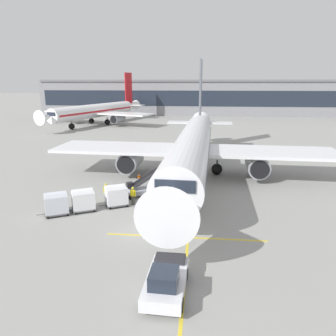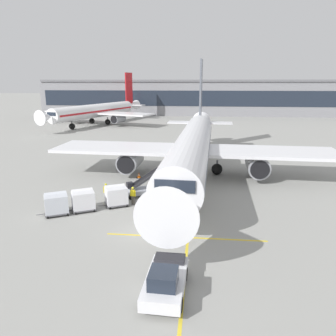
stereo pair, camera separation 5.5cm
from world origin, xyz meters
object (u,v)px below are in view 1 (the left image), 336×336
object	(u,v)px
baggage_cart_third	(56,204)
safety_cone_engine_keepout	(139,175)
baggage_cart_second	(83,200)
distant_airplane	(97,111)
baggage_cart_lead	(116,195)
ground_crew_by_carts	(106,191)
belt_loader	(142,187)
pushback_tug	(166,280)
parked_airplane	(193,146)
ground_crew_by_loader	(133,194)

from	to	relation	value
baggage_cart_third	safety_cone_engine_keepout	size ratio (longest dim) A/B	4.24
baggage_cart_second	distant_airplane	world-z (taller)	distant_airplane
baggage_cart_lead	distant_airplane	size ratio (longest dim) A/B	0.07
ground_crew_by_carts	safety_cone_engine_keepout	world-z (taller)	ground_crew_by_carts
belt_loader	baggage_cart_third	distance (m)	8.65
pushback_tug	distant_airplane	bearing A→B (deg)	110.42
parked_airplane	baggage_cart_third	bearing A→B (deg)	-130.73
ground_crew_by_loader	ground_crew_by_carts	distance (m)	2.94
baggage_cart_third	baggage_cart_second	bearing A→B (deg)	28.29
ground_crew_by_loader	ground_crew_by_carts	size ratio (longest dim) A/B	1.00
ground_crew_by_loader	baggage_cart_third	bearing A→B (deg)	-154.13
parked_airplane	pushback_tug	size ratio (longest dim) A/B	9.95
parked_airplane	baggage_cart_lead	distance (m)	13.04
ground_crew_by_loader	pushback_tug	bearing A→B (deg)	-70.89
belt_loader	ground_crew_by_carts	world-z (taller)	belt_loader
distant_airplane	safety_cone_engine_keepout	bearing A→B (deg)	-67.07
parked_airplane	safety_cone_engine_keepout	xyz separation A→B (m)	(-6.40, -1.69, -3.41)
belt_loader	baggage_cart_third	xyz separation A→B (m)	(-6.55, -5.64, 0.10)
baggage_cart_lead	belt_loader	bearing A→B (deg)	58.71
ground_crew_by_carts	safety_cone_engine_keepout	bearing A→B (deg)	77.50
baggage_cart_third	ground_crew_by_carts	size ratio (longest dim) A/B	1.60
belt_loader	ground_crew_by_loader	world-z (taller)	belt_loader
baggage_cart_lead	baggage_cart_second	distance (m)	3.02
baggage_cart_third	distant_airplane	xyz separation A→B (m)	(-15.42, 60.10, 2.65)
pushback_tug	ground_crew_by_carts	bearing A→B (deg)	118.02
baggage_cart_lead	ground_crew_by_loader	world-z (taller)	baggage_cart_lead
belt_loader	safety_cone_engine_keepout	xyz separation A→B (m)	(-1.47, 6.00, -0.58)
ground_crew_by_loader	safety_cone_engine_keepout	size ratio (longest dim) A/B	2.66
baggage_cart_lead	baggage_cart_second	size ratio (longest dim) A/B	1.00
ground_crew_by_loader	distant_airplane	distance (m)	61.11
parked_airplane	ground_crew_by_carts	bearing A→B (deg)	-130.46
belt_loader	distant_airplane	bearing A→B (deg)	111.97
parked_airplane	baggage_cart_lead	xyz separation A→B (m)	(-6.81, -10.78, -2.73)
baggage_cart_second	baggage_cart_third	bearing A→B (deg)	-151.71
belt_loader	distant_airplane	xyz separation A→B (m)	(-21.97, 54.46, 2.75)
safety_cone_engine_keepout	baggage_cart_third	bearing A→B (deg)	-113.58
pushback_tug	ground_crew_by_carts	size ratio (longest dim) A/B	2.57
safety_cone_engine_keepout	distant_airplane	size ratio (longest dim) A/B	0.02
baggage_cart_third	safety_cone_engine_keepout	distance (m)	12.72
ground_crew_by_carts	distant_airplane	xyz separation A→B (m)	(-18.76, 56.31, 2.65)
pushback_tug	ground_crew_by_loader	distance (m)	13.71
parked_airplane	safety_cone_engine_keepout	size ratio (longest dim) A/B	68.03
baggage_cart_lead	safety_cone_engine_keepout	world-z (taller)	baggage_cart_lead
pushback_tug	safety_cone_engine_keepout	xyz separation A→B (m)	(-5.58, 21.61, -0.51)
ground_crew_by_carts	pushback_tug	bearing A→B (deg)	-61.98
ground_crew_by_loader	ground_crew_by_carts	world-z (taller)	same
baggage_cart_lead	safety_cone_engine_keepout	size ratio (longest dim) A/B	4.24
baggage_cart_third	safety_cone_engine_keepout	bearing A→B (deg)	66.42
baggage_cart_third	parked_airplane	bearing A→B (deg)	49.27
belt_loader	baggage_cart_second	world-z (taller)	belt_loader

